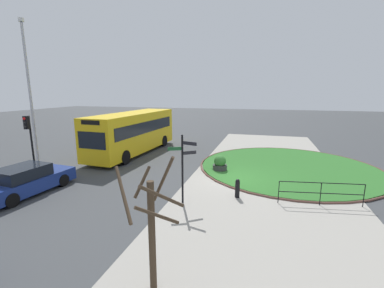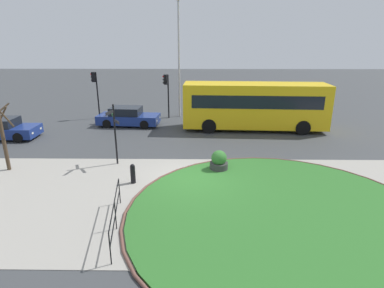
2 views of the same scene
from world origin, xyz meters
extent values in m
plane|color=#3D3F42|center=(0.00, 0.00, 0.00)|extent=(120.00, 120.00, 0.00)
cube|color=#9E998E|center=(0.00, -1.69, 0.01)|extent=(32.00, 8.62, 0.02)
cylinder|color=#2D6B28|center=(3.30, -3.05, 0.05)|extent=(11.30, 11.30, 0.10)
torus|color=brown|center=(3.30, -3.05, 0.06)|extent=(11.61, 11.61, 0.11)
cylinder|color=black|center=(-3.91, 1.96, 1.52)|extent=(0.09, 0.09, 3.05)
sphere|color=black|center=(-3.91, 1.96, 3.10)|extent=(0.10, 0.10, 0.10)
cube|color=black|center=(-4.01, 1.59, 2.80)|extent=(0.21, 0.66, 0.15)
cube|color=#195128|center=(-4.05, 2.27, 2.53)|extent=(0.27, 0.55, 0.15)
cube|color=black|center=(-3.72, 1.68, 2.32)|extent=(0.38, 0.51, 0.15)
cylinder|color=black|center=(-2.64, -0.36, 0.39)|extent=(0.22, 0.22, 0.78)
sphere|color=black|center=(-2.64, -0.36, 0.82)|extent=(0.21, 0.21, 0.21)
cube|color=black|center=(-2.52, -3.98, 1.05)|extent=(0.59, 3.55, 0.03)
cube|color=black|center=(-2.52, -3.98, 0.58)|extent=(0.59, 3.55, 0.03)
cylinder|color=black|center=(-2.80, -2.21, 0.53)|extent=(0.04, 0.04, 1.05)
cylinder|color=black|center=(-2.52, -3.98, 0.53)|extent=(0.04, 0.04, 1.05)
cylinder|color=black|center=(-2.24, -5.75, 0.53)|extent=(0.04, 0.04, 1.05)
cube|color=yellow|center=(4.29, 8.74, 1.78)|extent=(10.05, 3.03, 3.01)
cube|color=black|center=(4.23, 7.47, 2.20)|extent=(8.73, 0.47, 0.88)
cube|color=black|center=(4.36, 10.01, 2.20)|extent=(8.73, 0.47, 0.88)
cube|color=black|center=(-0.68, 9.00, 1.93)|extent=(0.13, 2.07, 1.10)
cube|color=black|center=(-0.68, 9.00, 3.07)|extent=(0.09, 1.39, 0.28)
cylinder|color=black|center=(1.06, 7.75, 0.50)|extent=(1.01, 0.35, 1.00)
cylinder|color=black|center=(1.18, 10.06, 0.50)|extent=(1.01, 0.35, 1.00)
cylinder|color=black|center=(7.41, 7.42, 0.50)|extent=(1.01, 0.35, 1.00)
cylinder|color=black|center=(7.53, 9.74, 0.50)|extent=(1.01, 0.35, 1.00)
cube|color=navy|center=(-4.90, 9.73, 0.51)|extent=(4.65, 2.22, 0.66)
cube|color=black|center=(-5.08, 9.75, 1.12)|extent=(2.33, 1.81, 0.57)
cube|color=#EAEACC|center=(-2.60, 10.10, 0.54)|extent=(0.04, 0.20, 0.12)
cube|color=#EAEACC|center=(-2.69, 8.99, 0.54)|extent=(0.04, 0.20, 0.12)
cylinder|color=black|center=(-3.44, 10.46, 0.32)|extent=(0.66, 0.27, 0.64)
cylinder|color=black|center=(-3.58, 8.77, 0.32)|extent=(0.66, 0.27, 0.64)
cylinder|color=black|center=(-6.37, 9.01, 0.32)|extent=(0.66, 0.27, 0.64)
cylinder|color=black|center=(-2.09, 12.20, 1.77)|extent=(0.11, 0.11, 3.54)
cube|color=black|center=(-2.30, 12.18, 3.15)|extent=(0.29, 0.29, 0.78)
sphere|color=red|center=(-2.45, 12.16, 3.39)|extent=(0.16, 0.16, 0.16)
sphere|color=black|center=(-2.45, 12.16, 3.15)|extent=(0.16, 0.16, 0.16)
sphere|color=black|center=(-2.45, 12.16, 2.91)|extent=(0.16, 0.16, 0.16)
cylinder|color=#B7B7BC|center=(-1.23, 12.81, 4.50)|extent=(0.16, 0.16, 9.01)
cylinder|color=silver|center=(-1.23, 12.81, 9.13)|extent=(0.32, 0.32, 0.22)
cylinder|color=#383838|center=(1.29, 1.16, 0.21)|extent=(0.89, 0.89, 0.41)
sphere|color=#33702D|center=(1.29, 1.16, 0.66)|extent=(0.76, 0.76, 0.76)
cylinder|color=#423323|center=(-9.10, 1.09, 1.45)|extent=(0.18, 0.18, 2.90)
cylinder|color=#423323|center=(-9.43, 0.64, 2.70)|extent=(0.97, 0.75, 0.81)
cylinder|color=#423323|center=(-9.54, 1.56, 2.72)|extent=(1.04, 0.96, 0.97)
cylinder|color=#423323|center=(-9.48, 0.76, 2.26)|extent=(0.74, 0.83, 0.65)
cylinder|color=#423323|center=(-9.01, 1.33, 2.83)|extent=(0.58, 0.26, 0.70)
cylinder|color=#423323|center=(-8.76, 0.90, 2.84)|extent=(0.48, 0.78, 1.34)
camera|label=1|loc=(-14.47, -1.46, 4.99)|focal=24.43mm
camera|label=2|loc=(0.16, -13.11, 6.09)|focal=29.24mm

